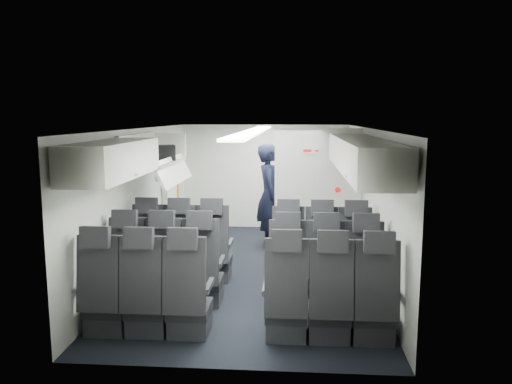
# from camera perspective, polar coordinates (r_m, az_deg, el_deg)

# --- Properties ---
(cabin_shell) EXTENTS (3.41, 6.01, 2.16)m
(cabin_shell) POSITION_cam_1_polar(r_m,az_deg,el_deg) (7.43, -0.23, -0.67)
(cabin_shell) COLOR black
(cabin_shell) RESTS_ON ground
(seat_row_front) EXTENTS (3.33, 0.56, 1.24)m
(seat_row_front) POSITION_cam_1_polar(r_m,az_deg,el_deg) (7.06, -0.57, -7.15)
(seat_row_front) COLOR black
(seat_row_front) RESTS_ON cabin_shell
(seat_row_mid) EXTENTS (3.33, 0.56, 1.24)m
(seat_row_mid) POSITION_cam_1_polar(r_m,az_deg,el_deg) (6.21, -1.27, -9.43)
(seat_row_mid) COLOR black
(seat_row_mid) RESTS_ON cabin_shell
(seat_row_rear) EXTENTS (3.33, 0.56, 1.24)m
(seat_row_rear) POSITION_cam_1_polar(r_m,az_deg,el_deg) (5.36, -2.22, -12.42)
(seat_row_rear) COLOR black
(seat_row_rear) RESTS_ON cabin_shell
(overhead_bin_left_rear) EXTENTS (0.53, 1.80, 0.40)m
(overhead_bin_left_rear) POSITION_cam_1_polar(r_m,az_deg,el_deg) (5.68, -16.13, 3.56)
(overhead_bin_left_rear) COLOR white
(overhead_bin_left_rear) RESTS_ON cabin_shell
(overhead_bin_left_front_open) EXTENTS (0.64, 1.70, 0.72)m
(overhead_bin_left_front_open) POSITION_cam_1_polar(r_m,az_deg,el_deg) (7.36, -11.68, 3.88)
(overhead_bin_left_front_open) COLOR #9E9E93
(overhead_bin_left_front_open) RESTS_ON cabin_shell
(overhead_bin_right_rear) EXTENTS (0.53, 1.80, 0.40)m
(overhead_bin_right_rear) POSITION_cam_1_polar(r_m,az_deg,el_deg) (5.39, 13.09, 3.41)
(overhead_bin_right_rear) COLOR white
(overhead_bin_right_rear) RESTS_ON cabin_shell
(overhead_bin_right_front) EXTENTS (0.53, 1.70, 0.40)m
(overhead_bin_right_front) POSITION_cam_1_polar(r_m,az_deg,el_deg) (7.12, 10.95, 4.73)
(overhead_bin_right_front) COLOR white
(overhead_bin_right_front) RESTS_ON cabin_shell
(bulkhead_partition) EXTENTS (1.40, 0.15, 2.13)m
(bulkhead_partition) POSITION_cam_1_polar(r_m,az_deg,el_deg) (8.21, 7.04, -0.16)
(bulkhead_partition) COLOR silver
(bulkhead_partition) RESTS_ON cabin_shell
(galley_unit) EXTENTS (0.85, 0.52, 1.90)m
(galley_unit) POSITION_cam_1_polar(r_m,az_deg,el_deg) (10.13, 6.35, 0.82)
(galley_unit) COLOR #939399
(galley_unit) RESTS_ON cabin_shell
(boarding_door) EXTENTS (0.12, 1.27, 1.86)m
(boarding_door) POSITION_cam_1_polar(r_m,az_deg,el_deg) (9.23, -9.66, 0.01)
(boarding_door) COLOR silver
(boarding_door) RESTS_ON cabin_shell
(flight_attendant) EXTENTS (0.53, 0.73, 1.85)m
(flight_attendant) POSITION_cam_1_polar(r_m,az_deg,el_deg) (8.86, 1.53, -0.43)
(flight_attendant) COLOR black
(flight_attendant) RESTS_ON ground
(carry_on_bag) EXTENTS (0.51, 0.43, 0.26)m
(carry_on_bag) POSITION_cam_1_polar(r_m,az_deg,el_deg) (7.56, -10.91, 4.28)
(carry_on_bag) COLOR black
(carry_on_bag) RESTS_ON overhead_bin_left_front_open
(papers) EXTENTS (0.22, 0.03, 0.15)m
(papers) POSITION_cam_1_polar(r_m,az_deg,el_deg) (8.78, 2.75, 0.50)
(papers) COLOR white
(papers) RESTS_ON flight_attendant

